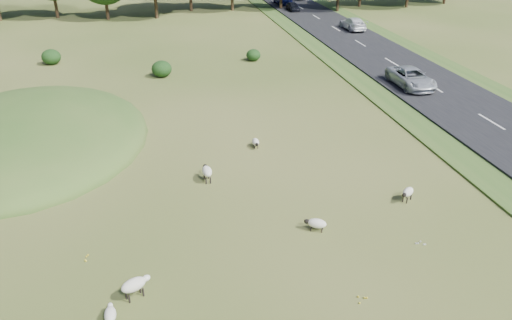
# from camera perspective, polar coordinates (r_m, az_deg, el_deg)

# --- Properties ---
(ground) EXTENTS (160.00, 160.00, 0.00)m
(ground) POSITION_cam_1_polar(r_m,az_deg,el_deg) (43.16, -7.06, 7.90)
(ground) COLOR #364E18
(ground) RESTS_ON ground
(mound) EXTENTS (16.00, 20.00, 4.00)m
(mound) POSITION_cam_1_polar(r_m,az_deg,el_deg) (36.61, -24.80, 2.06)
(mound) COLOR #33561E
(mound) RESTS_ON ground
(road) EXTENTS (8.00, 150.00, 0.25)m
(road) POSITION_cam_1_polar(r_m,az_deg,el_deg) (57.48, 12.60, 12.32)
(road) COLOR black
(road) RESTS_ON ground
(shrubs) EXTENTS (21.51, 8.28, 1.50)m
(shrubs) POSITION_cam_1_polar(r_m,az_deg,el_deg) (50.42, -13.72, 10.94)
(shrubs) COLOR black
(shrubs) RESTS_ON ground
(sheep_0) EXTENTS (0.46, 1.01, 0.58)m
(sheep_0) POSITION_cam_1_polar(r_m,az_deg,el_deg) (32.06, -0.04, 2.05)
(sheep_0) COLOR beige
(sheep_0) RESTS_ON ground
(sheep_1) EXTENTS (1.02, 0.91, 0.76)m
(sheep_1) POSITION_cam_1_polar(r_m,az_deg,el_deg) (27.26, 16.95, -3.55)
(sheep_1) COLOR beige
(sheep_1) RESTS_ON ground
(sheep_2) EXTENTS (1.28, 0.96, 0.90)m
(sheep_2) POSITION_cam_1_polar(r_m,az_deg,el_deg) (20.60, -13.72, -13.67)
(sheep_2) COLOR beige
(sheep_2) RESTS_ON ground
(sheep_3) EXTENTS (0.47, 1.01, 0.58)m
(sheep_3) POSITION_cam_1_polar(r_m,az_deg,el_deg) (19.99, -16.33, -16.55)
(sheep_3) COLOR beige
(sheep_3) RESTS_ON ground
(sheep_4) EXTENTS (0.60, 1.25, 0.89)m
(sheep_4) POSITION_cam_1_polar(r_m,az_deg,el_deg) (28.08, -5.64, -1.28)
(sheep_4) COLOR beige
(sheep_4) RESTS_ON ground
(sheep_5) EXTENTS (1.12, 0.83, 0.63)m
(sheep_5) POSITION_cam_1_polar(r_m,az_deg,el_deg) (24.04, 6.91, -7.20)
(sheep_5) COLOR beige
(sheep_5) RESTS_ON ground
(car_0) EXTENTS (2.23, 4.84, 1.35)m
(car_0) POSITION_cam_1_polar(r_m,az_deg,el_deg) (83.90, 3.12, 17.81)
(car_0) COLOR navy
(car_0) RESTS_ON road
(car_1) EXTENTS (2.08, 5.12, 1.48)m
(car_1) POSITION_cam_1_polar(r_m,az_deg,el_deg) (66.21, 11.03, 15.07)
(car_1) COLOR white
(car_1) RESTS_ON road
(car_3) EXTENTS (1.46, 3.64, 1.24)m
(car_3) POSITION_cam_1_polar(r_m,az_deg,el_deg) (78.38, 4.24, 17.11)
(car_3) COLOR black
(car_3) RESTS_ON road
(car_6) EXTENTS (2.56, 5.54, 1.54)m
(car_6) POSITION_cam_1_polar(r_m,az_deg,el_deg) (44.83, 17.30, 8.98)
(car_6) COLOR #B3B7BB
(car_6) RESTS_ON road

